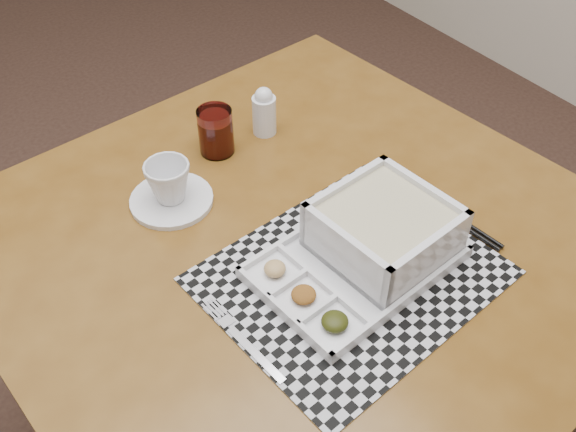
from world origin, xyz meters
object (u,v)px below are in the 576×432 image
object	(u,v)px
serving_tray	(376,239)
dining_table	(300,265)
juice_glass	(216,133)
creamer_bottle	(264,112)
cup	(169,182)

from	to	relation	value
serving_tray	dining_table	bearing A→B (deg)	121.87
juice_glass	creamer_bottle	size ratio (longest dim) A/B	0.91
serving_tray	creamer_bottle	xyz separation A→B (m)	(0.04, 0.39, 0.01)
serving_tray	juice_glass	distance (m)	0.40
cup	juice_glass	size ratio (longest dim) A/B	0.87
dining_table	creamer_bottle	bearing A→B (deg)	68.16
dining_table	cup	bearing A→B (deg)	125.22
dining_table	juice_glass	distance (m)	0.31
juice_glass	creamer_bottle	distance (m)	0.11
cup	dining_table	bearing A→B (deg)	-51.21
serving_tray	cup	world-z (taller)	serving_tray
juice_glass	creamer_bottle	world-z (taller)	creamer_bottle
dining_table	cup	xyz separation A→B (m)	(-0.14, 0.20, 0.13)
dining_table	cup	world-z (taller)	cup
dining_table	juice_glass	world-z (taller)	juice_glass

